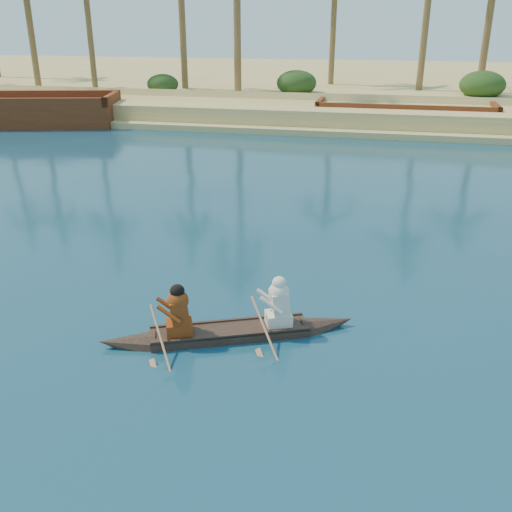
# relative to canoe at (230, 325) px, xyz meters

# --- Properties ---
(ground) EXTENTS (160.00, 160.00, 0.00)m
(ground) POSITION_rel_canoe_xyz_m (1.36, 0.90, -0.29)
(ground) COLOR #0B324A
(ground) RESTS_ON ground
(sandy_embankment) EXTENTS (150.00, 51.00, 1.50)m
(sandy_embankment) POSITION_rel_canoe_xyz_m (1.36, 47.79, 0.24)
(sandy_embankment) COLOR #D7C079
(sandy_embankment) RESTS_ON ground
(shrub_cluster) EXTENTS (100.00, 6.00, 2.40)m
(shrub_cluster) POSITION_rel_canoe_xyz_m (1.36, 32.40, 0.91)
(shrub_cluster) COLOR #1C3B15
(shrub_cluster) RESTS_ON ground
(canoe) EXTENTS (5.28, 2.82, 1.50)m
(canoe) POSITION_rel_canoe_xyz_m (0.00, 0.00, 0.00)
(canoe) COLOR #402C23
(canoe) RESTS_ON ground
(barge_left) EXTENTS (14.22, 7.81, 2.25)m
(barge_left) POSITION_rel_canoe_xyz_m (-21.00, 22.90, 0.50)
(barge_left) COLOR maroon
(barge_left) RESTS_ON ground
(barge_mid) EXTENTS (11.02, 3.69, 1.84)m
(barge_mid) POSITION_rel_canoe_xyz_m (3.84, 27.90, 0.35)
(barge_mid) COLOR maroon
(barge_mid) RESTS_ON ground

